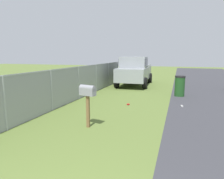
{
  "coord_description": "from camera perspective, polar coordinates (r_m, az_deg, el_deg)",
  "views": [
    {
      "loc": [
        -0.89,
        -1.14,
        2.26
      ],
      "look_at": [
        5.12,
        0.8,
        1.19
      ],
      "focal_mm": 33.37,
      "sensor_mm": 36.0,
      "label": 1
    }
  ],
  "objects": [
    {
      "name": "fence_section",
      "position": [
        10.7,
        -9.2,
        2.18
      ],
      "size": [
        14.28,
        0.07,
        1.66
      ],
      "color": "#9EA3A8",
      "rests_on": "ground"
    },
    {
      "name": "litter_can_midfield_b",
      "position": [
        9.44,
        4.46,
        -4.07
      ],
      "size": [
        0.13,
        0.13,
        0.07
      ],
      "primitive_type": "cylinder",
      "rotation": [
        0.0,
        1.57,
        5.61
      ],
      "color": "red",
      "rests_on": "ground"
    },
    {
      "name": "pickup_truck",
      "position": [
        15.41,
        6.17,
        5.24
      ],
      "size": [
        4.95,
        2.32,
        2.09
      ],
      "rotation": [
        0.0,
        0.0,
        3.17
      ],
      "color": "#93999E",
      "rests_on": "ground"
    },
    {
      "name": "litter_cup_by_mailbox",
      "position": [
        9.57,
        18.59,
        -4.31
      ],
      "size": [
        0.12,
        0.11,
        0.08
      ],
      "primitive_type": "cylinder",
      "rotation": [
        0.0,
        1.57,
        3.47
      ],
      "color": "white",
      "rests_on": "ground"
    },
    {
      "name": "trash_bin",
      "position": [
        11.92,
        18.06,
        0.93
      ],
      "size": [
        0.55,
        0.55,
        1.11
      ],
      "color": "#1E4C1E",
      "rests_on": "ground"
    },
    {
      "name": "mailbox",
      "position": [
        6.41,
        -6.68,
        -1.12
      ],
      "size": [
        0.32,
        0.55,
        1.34
      ],
      "rotation": [
        0.0,
        0.0,
        -0.26
      ],
      "color": "brown",
      "rests_on": "ground"
    }
  ]
}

